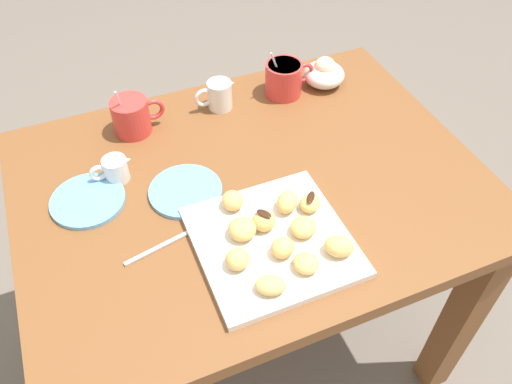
% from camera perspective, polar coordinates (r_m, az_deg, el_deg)
% --- Properties ---
extents(ground_plane, '(8.00, 8.00, 0.00)m').
position_cam_1_polar(ground_plane, '(1.70, -0.34, -15.63)').
color(ground_plane, '#665B51').
extents(dining_table, '(1.00, 0.75, 0.70)m').
position_cam_1_polar(dining_table, '(1.22, -0.45, -3.09)').
color(dining_table, brown).
rests_on(dining_table, ground_plane).
extents(pastry_plate_square, '(0.29, 0.29, 0.02)m').
position_cam_1_polar(pastry_plate_square, '(1.01, 1.80, -5.48)').
color(pastry_plate_square, silver).
rests_on(pastry_plate_square, dining_table).
extents(coffee_mug_red_left, '(0.12, 0.09, 0.13)m').
position_cam_1_polar(coffee_mug_red_left, '(1.26, -13.48, 8.21)').
color(coffee_mug_red_left, red).
rests_on(coffee_mug_red_left, dining_table).
extents(coffee_mug_red_right, '(0.13, 0.09, 0.13)m').
position_cam_1_polar(coffee_mug_red_right, '(1.34, 3.14, 12.41)').
color(coffee_mug_red_right, red).
rests_on(coffee_mug_red_right, dining_table).
extents(cream_pitcher_white, '(0.10, 0.06, 0.07)m').
position_cam_1_polar(cream_pitcher_white, '(1.30, -4.09, 10.67)').
color(cream_pitcher_white, silver).
rests_on(cream_pitcher_white, dining_table).
extents(ice_cream_bowl, '(0.11, 0.11, 0.08)m').
position_cam_1_polar(ice_cream_bowl, '(1.39, 7.50, 12.81)').
color(ice_cream_bowl, silver).
rests_on(ice_cream_bowl, dining_table).
extents(chocolate_sauce_pitcher, '(0.09, 0.05, 0.06)m').
position_cam_1_polar(chocolate_sauce_pitcher, '(1.15, -15.21, 2.51)').
color(chocolate_sauce_pitcher, silver).
rests_on(chocolate_sauce_pitcher, dining_table).
extents(saucer_sky_left, '(0.16, 0.16, 0.01)m').
position_cam_1_polar(saucer_sky_left, '(1.11, -7.74, 0.10)').
color(saucer_sky_left, '#66A8DB').
rests_on(saucer_sky_left, dining_table).
extents(saucer_sky_right, '(0.15, 0.15, 0.01)m').
position_cam_1_polar(saucer_sky_right, '(1.13, -17.97, -0.89)').
color(saucer_sky_right, '#66A8DB').
rests_on(saucer_sky_right, dining_table).
extents(loose_spoon_near_saucer, '(0.16, 0.04, 0.01)m').
position_cam_1_polar(loose_spoon_near_saucer, '(1.03, -9.13, -5.25)').
color(loose_spoon_near_saucer, silver).
rests_on(loose_spoon_near_saucer, dining_table).
extents(beignet_0, '(0.07, 0.07, 0.03)m').
position_cam_1_polar(beignet_0, '(1.00, 5.21, -3.87)').
color(beignet_0, '#E5B260').
rests_on(beignet_0, pastry_plate_square).
extents(beignet_1, '(0.06, 0.06, 0.03)m').
position_cam_1_polar(beignet_1, '(1.05, 5.96, -1.20)').
color(beignet_1, '#E5B260').
rests_on(beignet_1, pastry_plate_square).
extents(chocolate_drizzle_1, '(0.03, 0.04, 0.00)m').
position_cam_1_polar(chocolate_drizzle_1, '(1.03, 6.03, -0.58)').
color(chocolate_drizzle_1, '#381E11').
rests_on(chocolate_drizzle_1, beignet_1).
extents(beignet_2, '(0.06, 0.06, 0.04)m').
position_cam_1_polar(beignet_2, '(0.97, 2.94, -6.12)').
color(beignet_2, '#E5B260').
rests_on(beignet_2, pastry_plate_square).
extents(beignet_3, '(0.07, 0.07, 0.04)m').
position_cam_1_polar(beignet_3, '(0.98, 9.09, -5.90)').
color(beignet_3, '#E5B260').
rests_on(beignet_3, pastry_plate_square).
extents(beignet_4, '(0.06, 0.06, 0.04)m').
position_cam_1_polar(beignet_4, '(1.00, 0.87, -3.15)').
color(beignet_4, '#E5B260').
rests_on(beignet_4, pastry_plate_square).
extents(chocolate_drizzle_4, '(0.03, 0.04, 0.00)m').
position_cam_1_polar(chocolate_drizzle_4, '(0.99, 0.89, -2.38)').
color(chocolate_drizzle_4, '#381E11').
rests_on(chocolate_drizzle_4, beignet_4).
extents(beignet_5, '(0.07, 0.07, 0.04)m').
position_cam_1_polar(beignet_5, '(1.04, 3.41, -1.11)').
color(beignet_5, '#E5B260').
rests_on(beignet_5, pastry_plate_square).
extents(beignet_6, '(0.05, 0.05, 0.04)m').
position_cam_1_polar(beignet_6, '(1.04, -2.58, -0.95)').
color(beignet_6, '#E5B260').
rests_on(beignet_6, pastry_plate_square).
extents(beignet_7, '(0.07, 0.06, 0.03)m').
position_cam_1_polar(beignet_7, '(0.92, 1.60, -10.21)').
color(beignet_7, '#E5B260').
rests_on(beignet_7, pastry_plate_square).
extents(beignet_8, '(0.06, 0.06, 0.04)m').
position_cam_1_polar(beignet_8, '(0.95, -2.04, -7.36)').
color(beignet_8, '#E5B260').
rests_on(beignet_8, pastry_plate_square).
extents(beignet_9, '(0.07, 0.07, 0.03)m').
position_cam_1_polar(beignet_9, '(0.95, 5.38, -7.84)').
color(beignet_9, '#E5B260').
rests_on(beignet_9, pastry_plate_square).
extents(beignet_10, '(0.08, 0.08, 0.04)m').
position_cam_1_polar(beignet_10, '(0.99, -1.53, -4.06)').
color(beignet_10, '#E5B260').
rests_on(beignet_10, pastry_plate_square).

